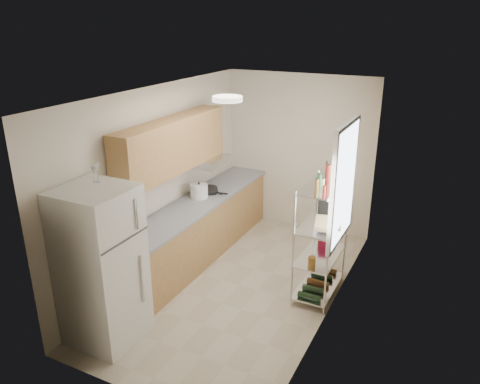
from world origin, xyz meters
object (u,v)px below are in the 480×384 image
at_px(cutting_board, 328,222).
at_px(espresso_machine, 327,202).
at_px(refrigerator, 101,266).
at_px(frying_pan_large, 208,189).
at_px(rice_cooker, 199,191).

relative_size(cutting_board, espresso_machine, 1.39).
distance_m(refrigerator, cutting_board, 2.74).
distance_m(frying_pan_large, cutting_board, 2.17).
relative_size(frying_pan_large, cutting_board, 0.69).
bearing_deg(espresso_machine, cutting_board, -73.22).
bearing_deg(frying_pan_large, rice_cooker, -63.72).
distance_m(refrigerator, frying_pan_large, 2.54).
bearing_deg(espresso_machine, frying_pan_large, 167.35).
height_order(rice_cooker, cutting_board, rice_cooker).
height_order(frying_pan_large, cutting_board, cutting_board).
bearing_deg(espresso_machine, rice_cooker, 176.91).
bearing_deg(rice_cooker, refrigerator, -87.46).
distance_m(rice_cooker, cutting_board, 2.06).
distance_m(refrigerator, espresso_machine, 2.90).
relative_size(rice_cooker, espresso_machine, 0.88).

